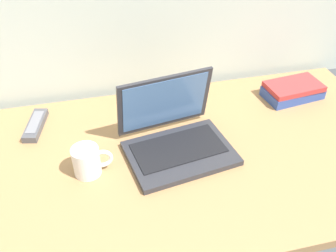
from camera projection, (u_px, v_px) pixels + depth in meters
name	position (u px, v px, depth m)	size (l,w,h in m)	color
desk	(156.00, 163.00, 1.15)	(1.60, 0.76, 0.03)	#A87A4C
laptop	(175.00, 135.00, 1.16)	(0.34, 0.30, 0.22)	#2D2D33
coffee_mug	(88.00, 161.00, 1.07)	(0.11, 0.08, 0.09)	white
remote_control_near	(36.00, 125.00, 1.26)	(0.08, 0.17, 0.02)	#4C4C51
book_stack	(293.00, 90.00, 1.39)	(0.22, 0.14, 0.05)	#334C99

